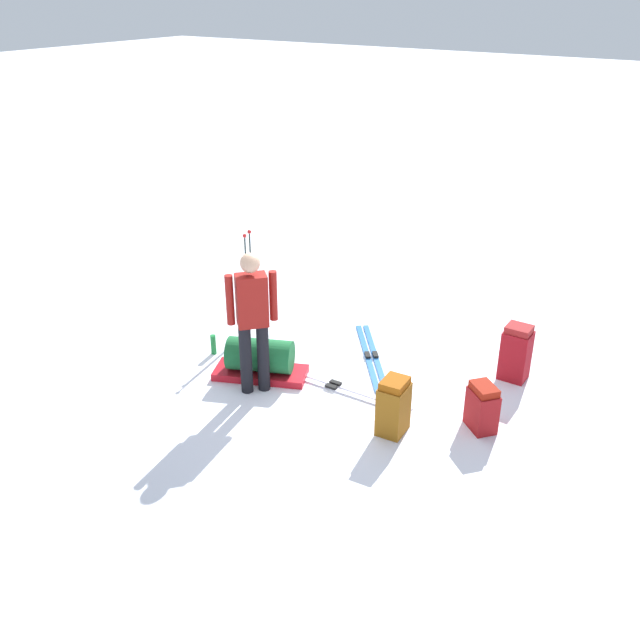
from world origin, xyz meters
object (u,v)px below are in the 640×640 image
ski_pair_far (333,386)px  gear_sled (260,360)px  skier_standing (253,316)px  thermos_bottle (213,345)px  backpack_bright (393,407)px  ski_poles_planted_near (249,277)px  backpack_large_dark (516,353)px  ski_pair_near (371,356)px  backpack_small_spare (482,408)px

ski_pair_far → gear_sled: gear_sled is taller
skier_standing → thermos_bottle: 1.35m
backpack_bright → ski_poles_planted_near: 2.99m
backpack_bright → gear_sled: backpack_bright is taller
ski_pair_far → backpack_bright: (0.41, 1.00, 0.30)m
backpack_large_dark → ski_poles_planted_near: size_ratio=0.50×
backpack_large_dark → thermos_bottle: (1.51, -3.41, -0.21)m
gear_sled → skier_standing: bearing=27.1°
backpack_bright → ski_pair_near: bearing=-142.8°
backpack_bright → ski_poles_planted_near: (-1.08, -2.75, 0.46)m
ski_poles_planted_near → gear_sled: ski_poles_planted_near is taller
skier_standing → backpack_large_dark: 3.14m
gear_sled → thermos_bottle: size_ratio=4.60×
ski_pair_far → gear_sled: 0.93m
skier_standing → ski_pair_far: size_ratio=0.85×
ski_pair_near → backpack_large_dark: size_ratio=2.11×
gear_sled → thermos_bottle: bearing=-97.9°
ski_poles_planted_near → gear_sled: 1.39m
ski_pair_near → thermos_bottle: (1.02, -1.74, 0.12)m
skier_standing → backpack_bright: 1.84m
ski_pair_near → backpack_bright: bearing=37.2°
ski_poles_planted_near → gear_sled: bearing=43.3°
ski_pair_far → backpack_small_spare: (-0.16, 1.75, 0.25)m
backpack_large_dark → skier_standing: bearing=-51.8°
gear_sled → thermos_bottle: (-0.12, -0.85, -0.09)m
skier_standing → thermos_bottle: (-0.40, -0.99, -0.82)m
gear_sled → thermos_bottle: gear_sled is taller
backpack_bright → backpack_small_spare: backpack_bright is taller
backpack_large_dark → backpack_bright: size_ratio=1.10×
skier_standing → ski_poles_planted_near: bearing=-139.9°
skier_standing → gear_sled: bearing=-152.9°
ski_pair_near → ski_poles_planted_near: size_ratio=1.05×
ski_pair_far → backpack_small_spare: 1.78m
skier_standing → backpack_small_spare: (-0.70, 2.48, -0.70)m
ski_pair_near → skier_standing: bearing=-27.8°
backpack_large_dark → thermos_bottle: 3.74m
ski_pair_far → backpack_small_spare: size_ratio=3.76×
backpack_large_dark → ski_pair_far: bearing=-51.2°
skier_standing → ski_poles_planted_near: size_ratio=1.22×
skier_standing → backpack_small_spare: 2.67m
gear_sled → ski_pair_far: bearing=106.7°
ski_poles_planted_near → ski_pair_far: bearing=69.0°
skier_standing → gear_sled: skier_standing is taller
ski_pair_near → backpack_bright: (1.28, 0.98, 0.30)m
skier_standing → ski_pair_near: (-1.42, 0.75, -0.94)m
ski_pair_near → thermos_bottle: 2.02m
skier_standing → backpack_large_dark: bearing=128.2°
backpack_small_spare → thermos_bottle: backpack_small_spare is taller
backpack_bright → backpack_small_spare: (-0.57, 0.76, -0.05)m
backpack_bright → backpack_large_dark: bearing=158.5°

